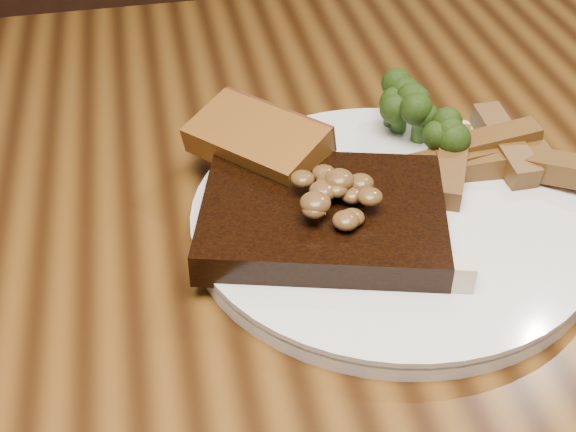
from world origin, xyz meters
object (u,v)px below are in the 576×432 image
Objects in this scene: garlic_bread at (257,162)px; potato_wedges at (484,182)px; chair_far at (172,162)px; steak at (323,217)px; plate at (391,221)px; dining_table at (286,333)px.

garlic_bread is 0.94× the size of potato_wedges.
chair_far is 7.56× the size of potato_wedges.
potato_wedges is at bearing 26.85° from garlic_bread.
potato_wedges is at bearing 109.67° from chair_far.
steak is 0.13m from potato_wedges.
chair_far reaches higher than plate.
garlic_bread is at bearing 128.02° from steak.
dining_table is 5.49× the size of plate.
potato_wedges is (0.13, 0.02, -0.00)m from steak.
steak is at bearing -171.76° from plate.
steak is at bearing -171.73° from potato_wedges.
garlic_bread reaches higher than dining_table.
dining_table is at bearing -178.52° from plate.
dining_table is 9.54× the size of steak.
steak is 0.09m from garlic_bread.
chair_far is at bearing 113.58° from steak.
potato_wedges reaches higher than plate.
plate is 1.74× the size of steak.
dining_table is 15.65× the size of garlic_bread.
garlic_bread is (-0.01, 0.07, 0.12)m from dining_table.
garlic_bread is (-0.09, 0.07, 0.02)m from plate.
garlic_bread is at bearing 96.94° from dining_table.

